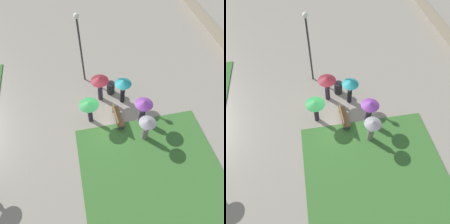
% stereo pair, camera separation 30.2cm
% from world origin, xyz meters
% --- Properties ---
extents(ground_plane, '(90.00, 90.00, 0.00)m').
position_xyz_m(ground_plane, '(0.00, 0.00, 0.00)').
color(ground_plane, gray).
extents(lawn_patch_near, '(9.57, 7.54, 0.06)m').
position_xyz_m(lawn_patch_near, '(-5.48, -1.75, 0.03)').
color(lawn_patch_near, '#386B2D').
rests_on(lawn_patch_near, ground_plane).
extents(park_bench, '(1.60, 0.46, 0.90)m').
position_xyz_m(park_bench, '(-0.42, -0.64, 0.46)').
color(park_bench, brown).
rests_on(park_bench, ground_plane).
extents(lamp_post, '(0.32, 0.32, 5.04)m').
position_xyz_m(lamp_post, '(3.59, 0.83, 3.18)').
color(lamp_post, '#2D2D30').
rests_on(lamp_post, ground_plane).
extents(trash_bin, '(0.58, 0.58, 0.88)m').
position_xyz_m(trash_bin, '(1.97, -0.74, 0.44)').
color(trash_bin, '#232326').
rests_on(trash_bin, ground_plane).
extents(crowd_person_purple, '(1.05, 1.05, 1.97)m').
position_xyz_m(crowd_person_purple, '(-0.80, -2.09, 1.38)').
color(crowd_person_purple, '#2D2333').
rests_on(crowd_person_purple, ground_plane).
extents(crowd_person_teal, '(1.03, 1.03, 1.92)m').
position_xyz_m(crowd_person_teal, '(1.04, -1.34, 1.46)').
color(crowd_person_teal, black).
rests_on(crowd_person_teal, ground_plane).
extents(crowd_person_green, '(1.16, 1.16, 1.79)m').
position_xyz_m(crowd_person_green, '(-0.06, 0.95, 1.42)').
color(crowd_person_green, '#2D2333').
rests_on(crowd_person_green, ground_plane).
extents(crowd_person_maroon, '(1.14, 1.14, 1.97)m').
position_xyz_m(crowd_person_maroon, '(1.56, 0.04, 1.53)').
color(crowd_person_maroon, '#2D2333').
rests_on(crowd_person_maroon, ground_plane).
extents(crowd_person_grey, '(0.95, 0.95, 1.83)m').
position_xyz_m(crowd_person_grey, '(-1.97, -1.95, 1.25)').
color(crowd_person_grey, slate).
rests_on(crowd_person_grey, ground_plane).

